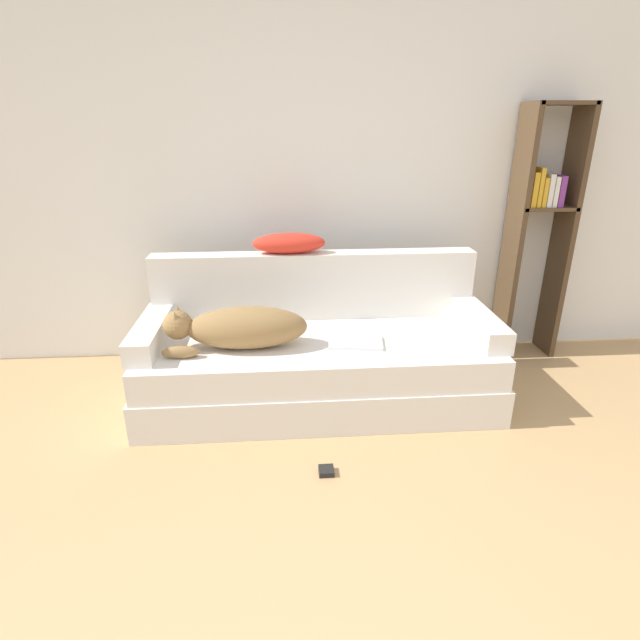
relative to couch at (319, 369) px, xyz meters
The scene contains 10 objects.
wall_back 1.38m from the couch, 95.79° to the left, with size 7.84×0.06×2.70m.
couch is the anchor object (origin of this frame).
couch_backrest 0.55m from the couch, 90.00° to the left, with size 2.04×0.15×0.42m.
couch_arm_left 1.00m from the couch, behind, with size 0.15×0.66×0.13m.
couch_arm_right 1.00m from the couch, ahead, with size 0.15×0.66×0.13m.
dog 0.57m from the couch, 167.30° to the right, with size 0.80×0.28×0.24m.
laptop 0.32m from the couch, 27.20° to the right, with size 0.33×0.23×0.02m.
throw_pillow 0.80m from the couch, 113.95° to the left, with size 0.45×0.17×0.13m.
bookshelf 1.82m from the couch, 20.20° to the left, with size 0.39×0.26×1.72m.
power_adapter 0.74m from the couch, 91.41° to the right, with size 0.07×0.07×0.03m.
Camera 1 is at (-0.13, -0.71, 1.60)m, focal length 28.00 mm.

